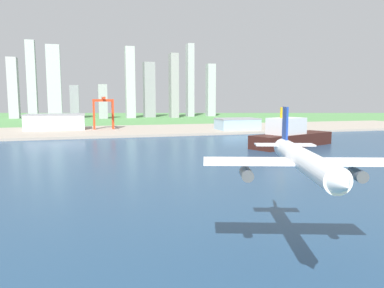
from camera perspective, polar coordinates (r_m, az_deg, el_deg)
ground_plane at (r=253.15m, az=-6.62°, el=-1.79°), size 2400.00×2400.00×0.00m
water_bay at (r=195.05m, az=-3.75°, el=-4.38°), size 840.00×360.00×0.15m
industrial_pier at (r=440.37m, az=-10.65°, el=2.04°), size 840.00×140.00×2.50m
airplane_landing at (r=82.13m, az=16.91°, el=-2.56°), size 43.57×47.31×15.57m
cargo_ship at (r=307.33m, az=14.96°, el=1.21°), size 83.04×51.33×31.66m
port_crane_red at (r=450.15m, az=-13.55°, el=5.76°), size 24.28×45.38×38.16m
warehouse_main at (r=465.26m, az=-20.35°, el=3.26°), size 67.67×40.83×18.12m
warehouse_annex at (r=437.33m, az=6.99°, el=3.12°), size 47.25×33.53×13.35m
distant_skyline at (r=765.72m, az=-11.18°, el=8.64°), size 418.28×75.10×154.83m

